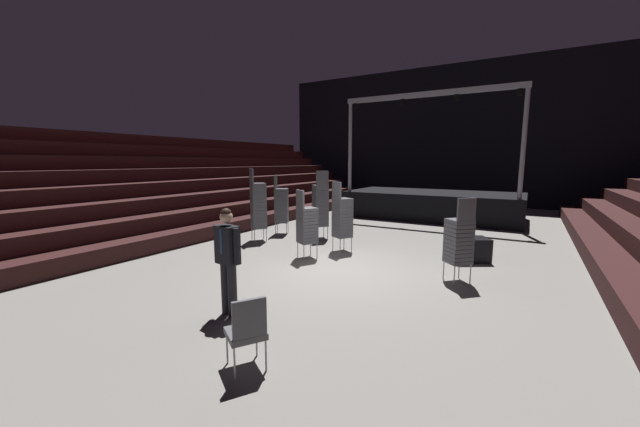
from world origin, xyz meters
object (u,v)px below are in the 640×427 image
(stage_riser, at_px, (432,203))
(chair_stack_mid_right, at_px, (258,205))
(man_with_tie, at_px, (227,255))
(chair_stack_front_left, at_px, (320,205))
(chair_stack_front_right, at_px, (281,205))
(chair_stack_rear_left, at_px, (459,240))
(chair_stack_mid_centre, at_px, (342,217))
(equipment_road_case, at_px, (469,249))
(loose_chair_near_man, at_px, (247,329))
(chair_stack_mid_left, at_px, (307,224))

(stage_riser, relative_size, chair_stack_mid_right, 3.17)
(man_with_tie, xyz_separation_m, chair_stack_front_left, (-1.73, 5.89, 0.10))
(man_with_tie, relative_size, chair_stack_front_left, 0.80)
(chair_stack_front_right, bearing_deg, chair_stack_rear_left, 43.08)
(chair_stack_front_left, xyz_separation_m, chair_stack_mid_centre, (1.40, -1.17, -0.13))
(chair_stack_front_right, relative_size, equipment_road_case, 2.28)
(equipment_road_case, bearing_deg, loose_chair_near_man, -103.84)
(man_with_tie, xyz_separation_m, chair_stack_rear_left, (2.94, 3.65, -0.11))
(chair_stack_mid_centre, distance_m, chair_stack_rear_left, 3.44)
(man_with_tie, distance_m, chair_stack_front_left, 6.14)
(chair_stack_front_left, relative_size, chair_stack_front_right, 1.08)
(chair_stack_mid_right, distance_m, equipment_road_case, 6.28)
(chair_stack_mid_right, height_order, chair_stack_rear_left, chair_stack_mid_right)
(chair_stack_front_right, relative_size, loose_chair_near_man, 2.17)
(chair_stack_rear_left, xyz_separation_m, equipment_road_case, (-0.01, 1.81, -0.60))
(chair_stack_front_right, xyz_separation_m, chair_stack_rear_left, (6.19, -2.15, -0.13))
(stage_riser, relative_size, chair_stack_front_left, 3.30)
(chair_stack_front_left, height_order, chair_stack_mid_right, chair_stack_mid_right)
(chair_stack_mid_left, bearing_deg, chair_stack_mid_right, -170.30)
(man_with_tie, bearing_deg, stage_riser, -82.48)
(chair_stack_front_left, distance_m, loose_chair_near_man, 7.58)
(stage_riser, height_order, chair_stack_front_left, stage_riser)
(chair_stack_mid_left, distance_m, chair_stack_rear_left, 3.74)
(chair_stack_mid_right, xyz_separation_m, chair_stack_mid_centre, (2.90, 0.16, -0.17))
(stage_riser, xyz_separation_m, chair_stack_mid_left, (-1.23, -8.55, 0.26))
(chair_stack_front_right, relative_size, chair_stack_mid_right, 0.89)
(chair_stack_front_right, distance_m, equipment_road_case, 6.23)
(stage_riser, height_order, loose_chair_near_man, stage_riser)
(stage_riser, height_order, equipment_road_case, stage_riser)
(chair_stack_front_left, bearing_deg, chair_stack_mid_left, -117.61)
(chair_stack_mid_centre, height_order, chair_stack_rear_left, chair_stack_mid_centre)
(chair_stack_front_right, height_order, chair_stack_mid_right, chair_stack_mid_right)
(equipment_road_case, bearing_deg, man_with_tie, -118.17)
(chair_stack_rear_left, relative_size, equipment_road_case, 1.99)
(stage_riser, bearing_deg, chair_stack_mid_right, -115.72)
(chair_stack_front_left, relative_size, equipment_road_case, 2.47)
(chair_stack_front_right, distance_m, chair_stack_mid_right, 1.25)
(chair_stack_mid_left, bearing_deg, equipment_road_case, 57.27)
(chair_stack_front_right, bearing_deg, chair_stack_mid_centre, 41.92)
(chair_stack_rear_left, bearing_deg, chair_stack_mid_centre, 117.18)
(chair_stack_mid_left, relative_size, chair_stack_mid_right, 0.78)
(chair_stack_rear_left, bearing_deg, equipment_road_case, 45.77)
(chair_stack_mid_left, bearing_deg, man_with_tie, -46.59)
(chair_stack_mid_centre, bearing_deg, chair_stack_mid_right, -147.23)
(chair_stack_rear_left, bearing_deg, chair_stack_mid_left, 135.86)
(chair_stack_rear_left, bearing_deg, loose_chair_near_man, -153.71)
(chair_stack_rear_left, relative_size, loose_chair_near_man, 1.90)
(equipment_road_case, bearing_deg, chair_stack_front_right, 176.79)
(chair_stack_rear_left, bearing_deg, chair_stack_mid_right, 126.91)
(chair_stack_mid_right, height_order, equipment_road_case, chair_stack_mid_right)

